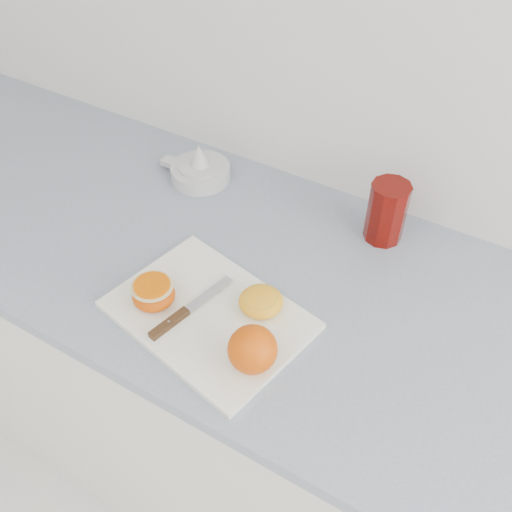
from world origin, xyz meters
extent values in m
cube|color=white|center=(0.00, 1.70, 0.43)|extent=(2.48, 0.60, 0.86)
cube|color=#99A7B3|center=(0.00, 1.70, 0.88)|extent=(2.54, 0.64, 0.03)
cube|color=white|center=(0.05, 1.55, 0.90)|extent=(0.37, 0.30, 0.01)
sphere|color=#CF3200|center=(0.17, 1.50, 0.94)|extent=(0.08, 0.08, 0.08)
ellipsoid|color=#CF3200|center=(-0.04, 1.53, 0.92)|extent=(0.08, 0.08, 0.04)
cylinder|color=#DBCD88|center=(-0.04, 1.53, 0.94)|extent=(0.07, 0.07, 0.00)
cylinder|color=#E35000|center=(-0.04, 1.53, 0.95)|extent=(0.06, 0.06, 0.00)
ellipsoid|color=#F6A219|center=(0.12, 1.61, 0.92)|extent=(0.08, 0.08, 0.03)
cylinder|color=gold|center=(0.12, 1.61, 0.93)|extent=(0.06, 0.06, 0.00)
cube|color=#472D1D|center=(0.01, 1.50, 0.91)|extent=(0.03, 0.08, 0.01)
cube|color=#B7B7BC|center=(0.03, 1.59, 0.91)|extent=(0.04, 0.11, 0.00)
cylinder|color=#B7B7BC|center=(0.01, 1.50, 0.91)|extent=(0.00, 0.00, 0.01)
cylinder|color=silver|center=(-0.19, 1.88, 0.91)|extent=(0.13, 0.13, 0.03)
cylinder|color=silver|center=(-0.19, 1.88, 0.93)|extent=(0.10, 0.10, 0.01)
cone|color=silver|center=(-0.19, 1.88, 0.95)|extent=(0.05, 0.05, 0.05)
cube|color=silver|center=(-0.27, 1.88, 0.91)|extent=(0.04, 0.03, 0.01)
ellipsoid|color=#DD4200|center=(-0.18, 1.87, 0.93)|extent=(0.01, 0.01, 0.00)
ellipsoid|color=#DD4200|center=(-0.20, 1.89, 0.93)|extent=(0.01, 0.01, 0.00)
ellipsoid|color=#DD4200|center=(-0.19, 1.87, 0.93)|extent=(0.01, 0.01, 0.00)
ellipsoid|color=#DD4200|center=(-0.17, 1.89, 0.93)|extent=(0.01, 0.01, 0.00)
cylinder|color=#600A05|center=(0.23, 1.91, 0.95)|extent=(0.08, 0.08, 0.12)
cylinder|color=orange|center=(0.23, 1.91, 0.90)|extent=(0.06, 0.06, 0.02)
cylinder|color=#600A05|center=(0.23, 1.91, 1.02)|extent=(0.08, 0.08, 0.00)
camera|label=1|loc=(0.45, 1.05, 1.67)|focal=40.00mm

